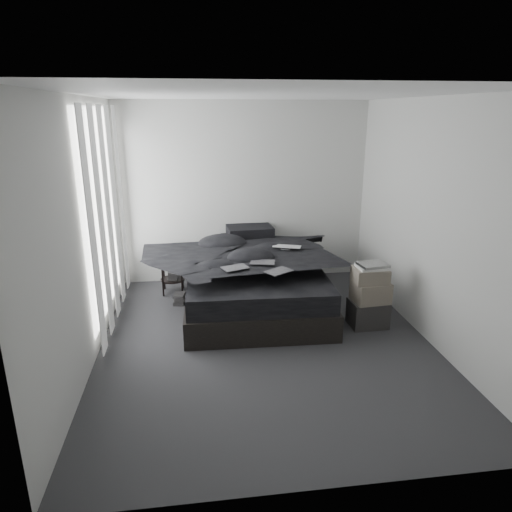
{
  "coord_description": "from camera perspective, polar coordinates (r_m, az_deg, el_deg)",
  "views": [
    {
      "loc": [
        -0.71,
        -4.48,
        2.45
      ],
      "look_at": [
        0.0,
        0.8,
        0.75
      ],
      "focal_mm": 32.0,
      "sensor_mm": 36.0,
      "label": 1
    }
  ],
  "objects": [
    {
      "name": "wall_front",
      "position": [
        2.74,
        8.22,
        -7.34
      ],
      "size": [
        3.6,
        0.01,
        2.6
      ],
      "primitive_type": "cube",
      "color": "silver",
      "rests_on": "ground"
    },
    {
      "name": "art_book_white",
      "position": [
        5.41,
        14.25,
        -1.33
      ],
      "size": [
        0.33,
        0.27,
        0.03
      ],
      "primitive_type": "cube",
      "rotation": [
        0.0,
        0.0,
        0.03
      ],
      "color": "silver",
      "rests_on": "box_upper"
    },
    {
      "name": "mattress",
      "position": [
        5.91,
        -0.23,
        -2.28
      ],
      "size": [
        1.74,
        2.27,
        0.24
      ],
      "primitive_type": "cube",
      "rotation": [
        0.0,
        0.0,
        -0.03
      ],
      "color": "black",
      "rests_on": "bed"
    },
    {
      "name": "pillow_upper",
      "position": [
        6.63,
        -0.78,
        3.12
      ],
      "size": [
        0.67,
        0.49,
        0.14
      ],
      "primitive_type": "cube",
      "rotation": [
        0.0,
        0.0,
        0.07
      ],
      "color": "black",
      "rests_on": "pillow_lower"
    },
    {
      "name": "pillow_lower",
      "position": [
        6.68,
        -1.46,
        1.9
      ],
      "size": [
        0.7,
        0.49,
        0.16
      ],
      "primitive_type": "cube",
      "rotation": [
        0.0,
        0.0,
        -0.03
      ],
      "color": "black",
      "rests_on": "mattress"
    },
    {
      "name": "wall_back",
      "position": [
        6.72,
        -1.5,
        7.83
      ],
      "size": [
        3.6,
        0.01,
        2.6
      ],
      "primitive_type": "cube",
      "color": "silver",
      "rests_on": "ground"
    },
    {
      "name": "floor_books",
      "position": [
        6.17,
        -9.56,
        -5.27
      ],
      "size": [
        0.15,
        0.2,
        0.14
      ],
      "primitive_type": "cube",
      "rotation": [
        0.0,
        0.0,
        -0.04
      ],
      "color": "black",
      "rests_on": "floor"
    },
    {
      "name": "box_mid",
      "position": [
        5.51,
        14.14,
        -4.34
      ],
      "size": [
        0.43,
        0.35,
        0.24
      ],
      "primitive_type": "cube",
      "rotation": [
        0.0,
        0.0,
        0.1
      ],
      "color": "#696053",
      "rests_on": "box_lower"
    },
    {
      "name": "side_stand",
      "position": [
        6.47,
        -10.4,
        -1.88
      ],
      "size": [
        0.35,
        0.35,
        0.63
      ],
      "primitive_type": "cylinder",
      "rotation": [
        0.0,
        0.0,
        -0.01
      ],
      "color": "black",
      "rests_on": "floor"
    },
    {
      "name": "duvet",
      "position": [
        5.77,
        -0.18,
        -0.09
      ],
      "size": [
        1.75,
        2.01,
        0.27
      ],
      "primitive_type": "imported",
      "rotation": [
        0.0,
        0.0,
        -0.03
      ],
      "color": "black",
      "rests_on": "mattress"
    },
    {
      "name": "curtain_left",
      "position": [
        5.6,
        -18.03,
        4.76
      ],
      "size": [
        0.06,
        2.12,
        2.48
      ],
      "primitive_type": "cube",
      "color": "white",
      "rests_on": "wall_left"
    },
    {
      "name": "wall_right",
      "position": [
        5.27,
        21.09,
        3.88
      ],
      "size": [
        0.01,
        4.2,
        2.6
      ],
      "primitive_type": "cube",
      "color": "silver",
      "rests_on": "ground"
    },
    {
      "name": "window_left",
      "position": [
        5.6,
        -18.6,
        5.42
      ],
      "size": [
        0.02,
        2.0,
        2.3
      ],
      "primitive_type": "cube",
      "color": "white",
      "rests_on": "wall_left"
    },
    {
      "name": "bed",
      "position": [
        6.01,
        -0.23,
        -4.77
      ],
      "size": [
        1.8,
        2.34,
        0.31
      ],
      "primitive_type": "cube",
      "rotation": [
        0.0,
        0.0,
        -0.03
      ],
      "color": "black",
      "rests_on": "floor"
    },
    {
      "name": "art_book_snake",
      "position": [
        5.39,
        14.4,
        -1.04
      ],
      "size": [
        0.35,
        0.29,
        0.03
      ],
      "primitive_type": "cube",
      "rotation": [
        0.0,
        0.0,
        0.14
      ],
      "color": "silver",
      "rests_on": "art_book_white"
    },
    {
      "name": "comic_c",
      "position": [
        5.07,
        2.88,
        -0.87
      ],
      "size": [
        0.34,
        0.32,
        0.01
      ],
      "primitive_type": "cube",
      "rotation": [
        0.0,
        0.0,
        0.58
      ],
      "color": "black",
      "rests_on": "duvet"
    },
    {
      "name": "ceiling",
      "position": [
        4.54,
        1.44,
        19.57
      ],
      "size": [
        3.6,
        4.2,
        0.01
      ],
      "primitive_type": "cube",
      "color": "white",
      "rests_on": "ground"
    },
    {
      "name": "box_upper",
      "position": [
        5.44,
        14.08,
        -2.33
      ],
      "size": [
        0.39,
        0.31,
        0.17
      ],
      "primitive_type": "cube",
      "rotation": [
        0.0,
        0.0,
        -0.02
      ],
      "color": "#696053",
      "rests_on": "box_mid"
    },
    {
      "name": "comic_b",
      "position": [
        5.36,
        0.82,
        0.14
      ],
      "size": [
        0.33,
        0.25,
        0.01
      ],
      "primitive_type": "cube",
      "rotation": [
        0.0,
        0.0,
        -0.24
      ],
      "color": "black",
      "rests_on": "duvet"
    },
    {
      "name": "wall_left",
      "position": [
        4.75,
        -20.67,
        2.52
      ],
      "size": [
        0.01,
        4.2,
        2.6
      ],
      "primitive_type": "cube",
      "color": "silver",
      "rests_on": "ground"
    },
    {
      "name": "comic_a",
      "position": [
        5.18,
        -2.63,
        -0.6
      ],
      "size": [
        0.34,
        0.28,
        0.01
      ],
      "primitive_type": "cube",
      "rotation": [
        0.0,
        0.0,
        0.35
      ],
      "color": "black",
      "rests_on": "duvet"
    },
    {
      "name": "laptop",
      "position": [
        5.89,
        3.8,
        1.74
      ],
      "size": [
        0.42,
        0.35,
        0.03
      ],
      "primitive_type": "imported",
      "rotation": [
        0.0,
        0.0,
        -0.35
      ],
      "color": "silver",
      "rests_on": "duvet"
    },
    {
      "name": "floor",
      "position": [
        5.16,
        1.21,
        -10.67
      ],
      "size": [
        3.6,
        4.2,
        0.01
      ],
      "primitive_type": "cube",
      "color": "#2F2E31",
      "rests_on": "ground"
    },
    {
      "name": "box_lower",
      "position": [
        5.62,
        13.8,
        -6.94
      ],
      "size": [
        0.44,
        0.35,
        0.31
      ],
      "primitive_type": "cube",
      "rotation": [
        0.0,
        0.0,
        0.03
      ],
      "color": "black",
      "rests_on": "floor"
    },
    {
      "name": "papers",
      "position": [
        6.37,
        -10.48,
        0.81
      ],
      "size": [
        0.27,
        0.22,
        0.01
      ],
      "primitive_type": "cube",
      "rotation": [
        0.0,
        0.0,
        0.16
      ],
      "color": "white",
      "rests_on": "side_stand"
    }
  ]
}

